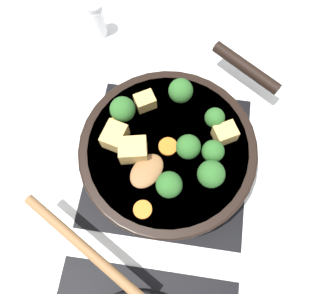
{
  "coord_description": "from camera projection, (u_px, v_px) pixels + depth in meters",
  "views": [
    {
      "loc": [
        -0.03,
        0.2,
        0.62
      ],
      "look_at": [
        0.0,
        0.0,
        0.08
      ],
      "focal_mm": 35.0,
      "sensor_mm": 36.0,
      "label": 1
    }
  ],
  "objects": [
    {
      "name": "ground_plane",
      "position": [
        168.0,
        161.0,
        0.65
      ],
      "size": [
        2.4,
        2.4,
        0.0
      ],
      "primitive_type": "plane",
      "color": "white"
    },
    {
      "name": "front_burner_grate",
      "position": [
        168.0,
        159.0,
        0.64
      ],
      "size": [
        0.31,
        0.31,
        0.03
      ],
      "color": "black",
      "rests_on": "ground_plane"
    },
    {
      "name": "skillet_pan",
      "position": [
        169.0,
        150.0,
        0.6
      ],
      "size": [
        0.36,
        0.41,
        0.05
      ],
      "color": "black",
      "rests_on": "front_burner_grate"
    },
    {
      "name": "wooden_spoon",
      "position": [
        111.0,
        213.0,
        0.53
      ],
      "size": [
        0.23,
        0.25,
        0.02
      ],
      "color": "olive",
      "rests_on": "skillet_pan"
    },
    {
      "name": "tofu_cube_center_large",
      "position": [
        115.0,
        135.0,
        0.57
      ],
      "size": [
        0.04,
        0.05,
        0.04
      ],
      "primitive_type": "cube",
      "rotation": [
        0.0,
        0.0,
        4.47
      ],
      "color": "tan",
      "rests_on": "skillet_pan"
    },
    {
      "name": "tofu_cube_near_handle",
      "position": [
        225.0,
        133.0,
        0.57
      ],
      "size": [
        0.05,
        0.05,
        0.03
      ],
      "primitive_type": "cube",
      "rotation": [
        0.0,
        0.0,
        3.66
      ],
      "color": "tan",
      "rests_on": "skillet_pan"
    },
    {
      "name": "tofu_cube_east_chunk",
      "position": [
        145.0,
        101.0,
        0.6
      ],
      "size": [
        0.04,
        0.04,
        0.03
      ],
      "primitive_type": "cube",
      "rotation": [
        0.0,
        0.0,
        0.55
      ],
      "color": "tan",
      "rests_on": "skillet_pan"
    },
    {
      "name": "tofu_cube_west_chunk",
      "position": [
        133.0,
        150.0,
        0.56
      ],
      "size": [
        0.05,
        0.05,
        0.04
      ],
      "primitive_type": "cube",
      "rotation": [
        0.0,
        0.0,
        0.21
      ],
      "color": "tan",
      "rests_on": "skillet_pan"
    },
    {
      "name": "broccoli_floret_near_spoon",
      "position": [
        211.0,
        174.0,
        0.53
      ],
      "size": [
        0.05,
        0.05,
        0.05
      ],
      "color": "#709956",
      "rests_on": "skillet_pan"
    },
    {
      "name": "broccoli_floret_center_top",
      "position": [
        181.0,
        91.0,
        0.59
      ],
      "size": [
        0.04,
        0.04,
        0.05
      ],
      "color": "#709956",
      "rests_on": "skillet_pan"
    },
    {
      "name": "broccoli_floret_east_rim",
      "position": [
        213.0,
        151.0,
        0.55
      ],
      "size": [
        0.04,
        0.04,
        0.05
      ],
      "color": "#709956",
      "rests_on": "skillet_pan"
    },
    {
      "name": "broccoli_floret_west_rim",
      "position": [
        188.0,
        147.0,
        0.55
      ],
      "size": [
        0.04,
        0.04,
        0.05
      ],
      "color": "#709956",
      "rests_on": "skillet_pan"
    },
    {
      "name": "broccoli_floret_north_edge",
      "position": [
        215.0,
        118.0,
        0.57
      ],
      "size": [
        0.04,
        0.04,
        0.04
      ],
      "color": "#709956",
      "rests_on": "skillet_pan"
    },
    {
      "name": "broccoli_floret_south_cluster",
      "position": [
        169.0,
        185.0,
        0.53
      ],
      "size": [
        0.04,
        0.04,
        0.05
      ],
      "color": "#709956",
      "rests_on": "skillet_pan"
    },
    {
      "name": "broccoli_floret_mid_floret",
      "position": [
        123.0,
        109.0,
        0.57
      ],
      "size": [
        0.05,
        0.05,
        0.05
      ],
      "color": "#709956",
      "rests_on": "skillet_pan"
    },
    {
      "name": "carrot_slice_orange_thin",
      "position": [
        116.0,
        124.0,
        0.59
      ],
      "size": [
        0.03,
        0.03,
        0.01
      ],
      "primitive_type": "cylinder",
      "color": "orange",
      "rests_on": "skillet_pan"
    },
    {
      "name": "carrot_slice_near_center",
      "position": [
        143.0,
        209.0,
        0.54
      ],
      "size": [
        0.03,
        0.03,
        0.01
      ],
      "primitive_type": "cylinder",
      "color": "orange",
      "rests_on": "skillet_pan"
    },
    {
      "name": "carrot_slice_edge_slice",
      "position": [
        168.0,
        146.0,
        0.58
      ],
      "size": [
        0.03,
        0.03,
        0.01
      ],
      "primitive_type": "cylinder",
      "color": "orange",
      "rests_on": "skillet_pan"
    },
    {
      "name": "salt_shaker",
      "position": [
        97.0,
        20.0,
        0.72
      ],
      "size": [
        0.04,
        0.04,
        0.09
      ],
      "color": "white",
      "rests_on": "ground_plane"
    }
  ]
}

